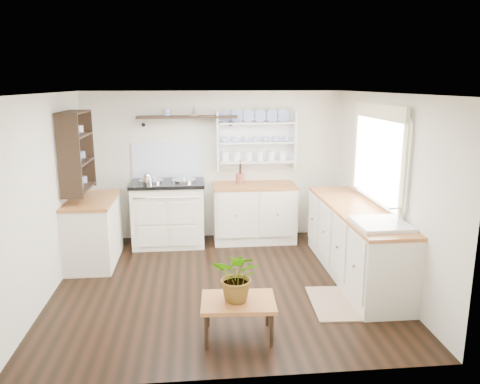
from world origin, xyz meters
The scene contains 19 objects.
floor centered at (0.00, 0.00, 0.00)m, with size 4.00×3.80×0.01m, color black.
wall_back centered at (0.00, 1.90, 1.15)m, with size 4.00×0.02×2.30m, color beige.
wall_right centered at (2.00, 0.00, 1.15)m, with size 0.02×3.80×2.30m, color beige.
wall_left centered at (-2.00, 0.00, 1.15)m, with size 0.02×3.80×2.30m, color beige.
ceiling centered at (0.00, 0.00, 2.30)m, with size 4.00×3.80×0.01m, color white.
window centered at (1.95, 0.15, 1.56)m, with size 0.08×1.55×1.22m.
aga_cooker centered at (-0.72, 1.57, 0.50)m, with size 1.09×0.76×1.01m.
back_cabinets centered at (0.60, 1.60, 0.46)m, with size 1.27×0.63×0.90m.
right_cabinets centered at (1.70, 0.10, 0.46)m, with size 0.62×2.43×0.90m.
belfast_sink centered at (1.70, -0.65, 0.80)m, with size 0.55×0.60×0.45m.
left_cabinets centered at (-1.70, 0.90, 0.46)m, with size 0.62×1.13×0.90m.
plate_rack centered at (0.65, 1.86, 1.56)m, with size 1.20×0.22×0.90m.
high_shelf centered at (-0.40, 1.78, 1.91)m, with size 1.50×0.29×0.16m.
left_shelving centered at (-1.84, 0.90, 1.55)m, with size 0.28×0.80×1.05m, color black.
kettle centered at (-1.00, 1.45, 1.03)m, with size 0.17×0.17×0.21m, color silver, non-canonical shape.
utensil_crock centered at (0.38, 1.68, 0.98)m, with size 0.12×0.12×0.14m, color brown.
center_table centered at (0.08, -1.24, 0.34)m, with size 0.73×0.55×0.38m.
potted_plant centered at (0.08, -1.24, 0.63)m, with size 0.45×0.39×0.50m, color #3F7233.
floor_rug centered at (1.24, -0.66, 0.01)m, with size 0.55×0.85×0.02m, color brown.
Camera 1 is at (-0.31, -5.35, 2.41)m, focal length 35.00 mm.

